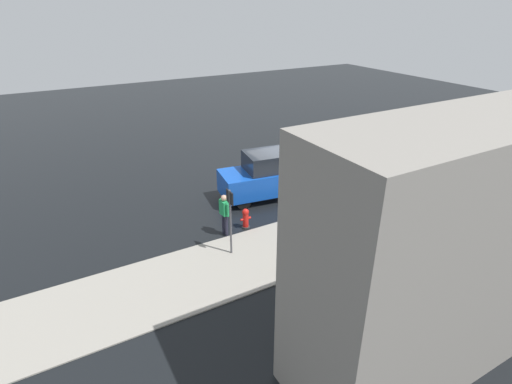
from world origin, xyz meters
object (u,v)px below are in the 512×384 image
object	(u,v)px
delivery_truck	(428,147)
sign_post	(230,213)
moving_hatchback	(268,175)
pedestrian	(224,212)
fire_hydrant	(246,218)

from	to	relation	value
delivery_truck	sign_post	size ratio (longest dim) A/B	2.36
moving_hatchback	pedestrian	size ratio (longest dim) A/B	2.53
pedestrian	sign_post	world-z (taller)	sign_post
fire_hydrant	pedestrian	world-z (taller)	pedestrian
delivery_truck	sign_post	xyz separation A→B (m)	(11.56, 1.70, 0.20)
fire_hydrant	sign_post	size ratio (longest dim) A/B	0.33
moving_hatchback	pedestrian	xyz separation A→B (m)	(2.99, 1.98, -0.07)
sign_post	moving_hatchback	bearing A→B (deg)	-136.21
delivery_truck	pedestrian	xyz separation A→B (m)	(11.21, 0.47, -0.42)
delivery_truck	fire_hydrant	world-z (taller)	delivery_truck
pedestrian	moving_hatchback	bearing A→B (deg)	-146.53
moving_hatchback	sign_post	size ratio (longest dim) A/B	1.71
delivery_truck	sign_post	distance (m)	11.68
moving_hatchback	fire_hydrant	distance (m)	2.91
fire_hydrant	pedestrian	distance (m)	1.06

